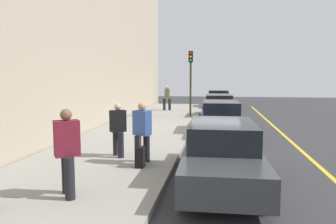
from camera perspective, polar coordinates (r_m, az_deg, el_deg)
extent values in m
plane|color=#333335|center=(15.36, 8.00, -3.63)|extent=(56.00, 56.00, 0.00)
cube|color=gray|center=(15.74, -4.11, -3.06)|extent=(28.00, 4.60, 0.15)
cube|color=gold|center=(15.65, 19.82, -3.74)|extent=(28.00, 0.14, 0.01)
cylinder|color=black|center=(25.91, 10.91, 1.07)|extent=(0.65, 0.24, 0.64)
cylinder|color=black|center=(25.85, 7.20, 1.12)|extent=(0.65, 0.24, 0.64)
cylinder|color=black|center=(28.65, 10.52, 1.57)|extent=(0.65, 0.24, 0.64)
cylinder|color=black|center=(28.58, 7.16, 1.61)|extent=(0.65, 0.24, 0.64)
cube|color=black|center=(27.21, 8.96, 1.93)|extent=(4.50, 1.96, 0.64)
cube|color=black|center=(27.39, 8.96, 3.25)|extent=(2.36, 1.68, 0.60)
cylinder|color=black|center=(19.06, 11.70, -0.80)|extent=(0.64, 0.23, 0.64)
cylinder|color=black|center=(19.01, 6.64, -0.73)|extent=(0.64, 0.23, 0.64)
cylinder|color=black|center=(22.00, 11.16, 0.15)|extent=(0.64, 0.23, 0.64)
cylinder|color=black|center=(21.96, 6.78, 0.21)|extent=(0.64, 0.23, 0.64)
cube|color=maroon|center=(20.46, 9.08, 0.50)|extent=(4.83, 1.90, 0.64)
cube|color=black|center=(20.65, 9.09, 2.28)|extent=(2.52, 1.65, 0.60)
cylinder|color=black|center=(13.47, 13.25, -3.75)|extent=(0.65, 0.24, 0.64)
cylinder|color=black|center=(13.38, 6.07, -3.69)|extent=(0.65, 0.24, 0.64)
cylinder|color=black|center=(16.27, 12.13, -2.01)|extent=(0.65, 0.24, 0.64)
cylinder|color=black|center=(16.20, 6.20, -1.94)|extent=(0.65, 0.24, 0.64)
cube|color=navy|center=(14.76, 9.41, -1.73)|extent=(4.66, 1.97, 0.64)
cube|color=black|center=(14.92, 9.42, 0.75)|extent=(2.45, 1.69, 0.60)
cylinder|color=black|center=(6.79, 17.32, -13.90)|extent=(0.64, 0.23, 0.64)
cylinder|color=black|center=(6.72, 2.61, -13.85)|extent=(0.64, 0.23, 0.64)
cylinder|color=black|center=(9.55, 14.37, -7.92)|extent=(0.64, 0.23, 0.64)
cylinder|color=black|center=(9.49, 4.15, -7.82)|extent=(0.64, 0.23, 0.64)
cube|color=#383A3D|center=(8.01, 9.61, -8.56)|extent=(4.73, 1.91, 0.64)
cube|color=black|center=(8.10, 9.63, -3.89)|extent=(2.47, 1.65, 0.60)
cylinder|color=black|center=(23.76, -0.67, 1.35)|extent=(0.20, 0.20, 0.87)
cylinder|color=black|center=(23.81, 0.30, 1.36)|extent=(0.20, 0.20, 0.87)
cube|color=brown|center=(23.73, -0.19, 3.28)|extent=(0.56, 0.44, 0.74)
sphere|color=#D8AD8C|center=(23.71, -0.19, 4.46)|extent=(0.24, 0.24, 0.24)
cylinder|color=black|center=(9.97, -8.42, -5.87)|extent=(0.18, 0.18, 0.79)
cylinder|color=black|center=(10.29, -9.31, -5.49)|extent=(0.18, 0.18, 0.79)
cube|color=black|center=(10.01, -8.95, -1.59)|extent=(0.52, 0.53, 0.67)
sphere|color=#D8AD8C|center=(9.95, -8.99, 0.94)|extent=(0.22, 0.22, 0.22)
cylinder|color=black|center=(6.89, -17.16, -11.32)|extent=(0.20, 0.20, 0.86)
cylinder|color=black|center=(7.27, -17.69, -10.40)|extent=(0.20, 0.20, 0.86)
cube|color=maroon|center=(6.89, -17.65, -4.48)|extent=(0.54, 0.58, 0.73)
sphere|color=brown|center=(6.82, -17.79, -0.46)|extent=(0.24, 0.24, 0.24)
cylinder|color=black|center=(9.42, -3.86, -6.41)|extent=(0.19, 0.19, 0.83)
cylinder|color=black|center=(9.13, -5.40, -6.83)|extent=(0.19, 0.19, 0.83)
cube|color=#335193|center=(9.13, -4.66, -1.94)|extent=(0.48, 0.56, 0.70)
sphere|color=tan|center=(9.08, -4.69, 0.97)|extent=(0.23, 0.23, 0.23)
cylinder|color=#2D2D19|center=(20.03, 4.05, 4.01)|extent=(0.12, 0.12, 3.37)
cube|color=black|center=(20.05, 4.09, 9.83)|extent=(0.26, 0.26, 0.70)
sphere|color=red|center=(19.91, 4.06, 10.46)|extent=(0.14, 0.14, 0.14)
sphere|color=orange|center=(19.90, 4.06, 9.83)|extent=(0.14, 0.14, 0.14)
sphere|color=green|center=(19.89, 4.05, 9.20)|extent=(0.14, 0.14, 0.14)
cube|color=black|center=(8.91, -5.00, -8.04)|extent=(0.34, 0.22, 0.56)
cylinder|color=#4C4C4C|center=(8.80, -5.03, -5.13)|extent=(0.03, 0.03, 0.36)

